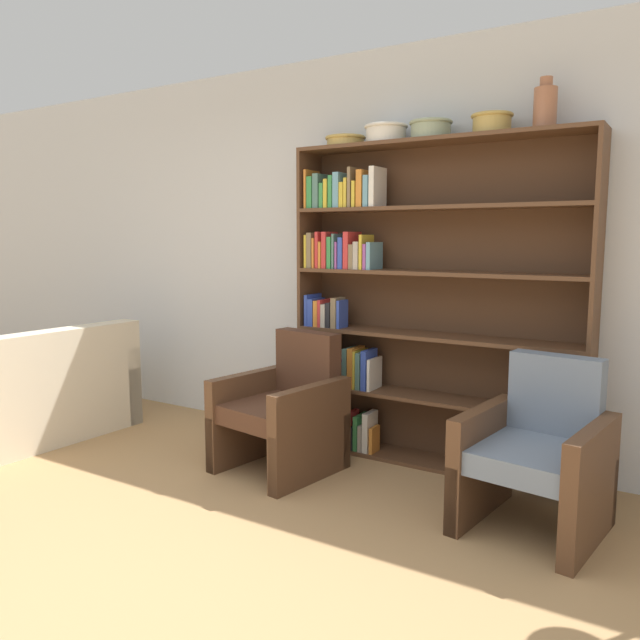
# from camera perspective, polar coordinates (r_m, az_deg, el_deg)

# --- Properties ---
(ground_plane) EXTENTS (24.00, 24.00, 0.00)m
(ground_plane) POSITION_cam_1_polar(r_m,az_deg,el_deg) (2.86, -16.67, -24.30)
(ground_plane) COLOR #A87F51
(wall_back) EXTENTS (12.00, 0.06, 2.75)m
(wall_back) POSITION_cam_1_polar(r_m,az_deg,el_deg) (4.37, 6.72, 6.01)
(wall_back) COLOR silver
(wall_back) RESTS_ON ground
(bookshelf) EXTENTS (1.93, 0.30, 2.10)m
(bookshelf) POSITION_cam_1_polar(r_m,az_deg,el_deg) (4.16, 7.94, 1.04)
(bookshelf) COLOR brown
(bookshelf) RESTS_ON ground
(bowl_slate) EXTENTS (0.27, 0.27, 0.07)m
(bowl_slate) POSITION_cam_1_polar(r_m,az_deg,el_deg) (4.38, 2.34, 16.05)
(bowl_slate) COLOR tan
(bowl_slate) RESTS_ON bookshelf
(bowl_olive) EXTENTS (0.28, 0.28, 0.12)m
(bowl_olive) POSITION_cam_1_polar(r_m,az_deg,el_deg) (4.24, 6.05, 16.63)
(bowl_olive) COLOR silver
(bowl_olive) RESTS_ON bookshelf
(bowl_cream) EXTENTS (0.27, 0.27, 0.11)m
(bowl_cream) POSITION_cam_1_polar(r_m,az_deg,el_deg) (4.12, 10.08, 16.82)
(bowl_cream) COLOR gray
(bowl_cream) RESTS_ON bookshelf
(bowl_brass) EXTENTS (0.25, 0.25, 0.12)m
(bowl_brass) POSITION_cam_1_polar(r_m,az_deg,el_deg) (3.99, 15.44, 16.99)
(bowl_brass) COLOR tan
(bowl_brass) RESTS_ON bookshelf
(vase_tall) EXTENTS (0.13, 0.13, 0.29)m
(vase_tall) POSITION_cam_1_polar(r_m,az_deg,el_deg) (3.93, 19.90, 17.85)
(vase_tall) COLOR #A36647
(vase_tall) RESTS_ON bookshelf
(couch) EXTENTS (0.93, 1.59, 0.84)m
(couch) POSITION_cam_1_polar(r_m,az_deg,el_deg) (5.11, -25.55, -6.60)
(couch) COLOR beige
(couch) RESTS_ON ground
(armchair_leather) EXTENTS (0.74, 0.77, 0.87)m
(armchair_leather) POSITION_cam_1_polar(r_m,az_deg,el_deg) (4.07, -3.27, -8.21)
(armchair_leather) COLOR brown
(armchair_leather) RESTS_ON ground
(armchair_cushioned) EXTENTS (0.72, 0.76, 0.87)m
(armchair_cushioned) POSITION_cam_1_polar(r_m,az_deg,el_deg) (3.45, 19.30, -11.56)
(armchair_cushioned) COLOR brown
(armchair_cushioned) RESTS_ON ground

